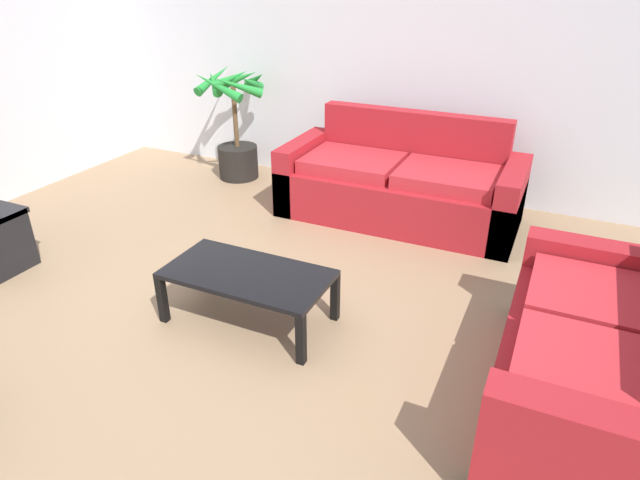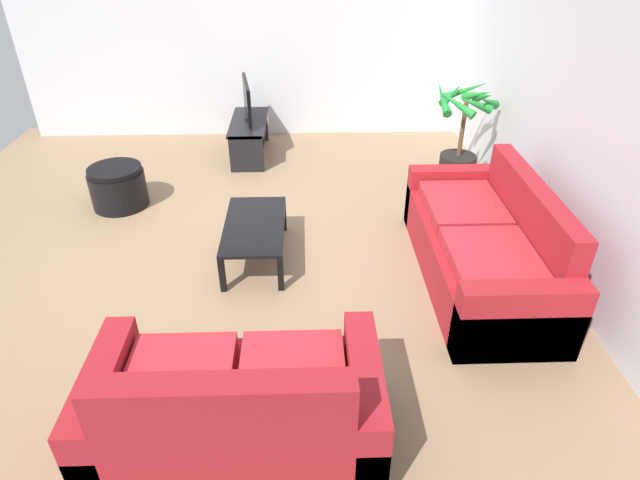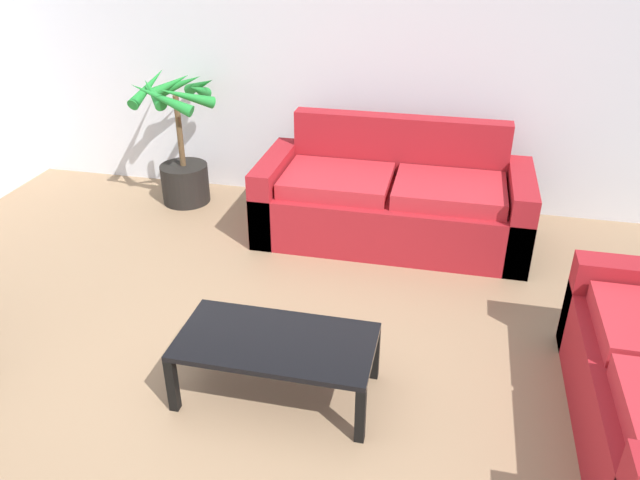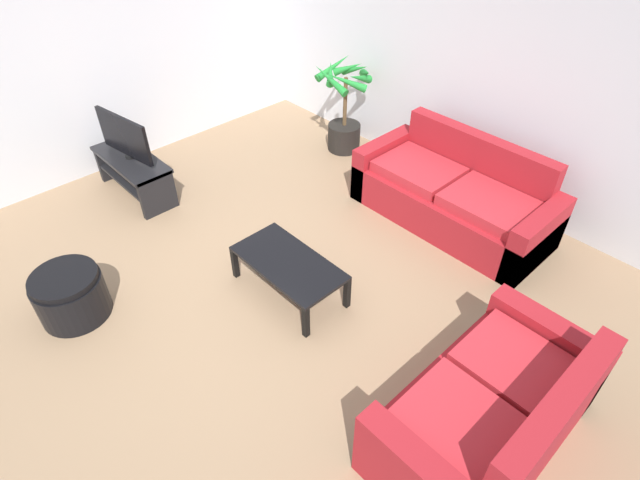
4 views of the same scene
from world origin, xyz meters
The scene contains 5 objects.
ground_plane centered at (0.00, 0.00, 0.00)m, with size 6.60×6.60×0.00m, color #937556.
wall_back centered at (0.00, 3.00, 1.35)m, with size 6.00×0.06×2.70m, color silver.
couch_main centered at (0.62, 2.28, 0.30)m, with size 2.09×0.90×0.90m.
coffee_table centered at (0.24, 0.31, 0.32)m, with size 1.05×0.54×0.36m.
potted_palm centered at (-1.27, 2.55, 0.49)m, with size 0.73×0.76×1.17m.
Camera 3 is at (1.05, -2.20, 2.37)m, focal length 34.81 mm.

